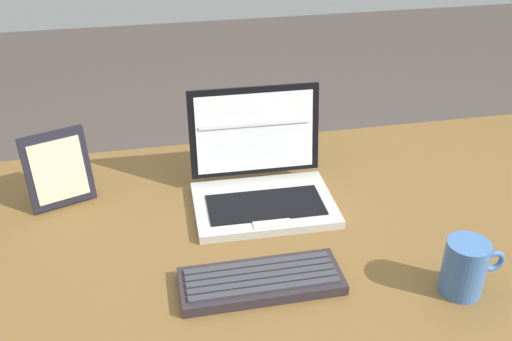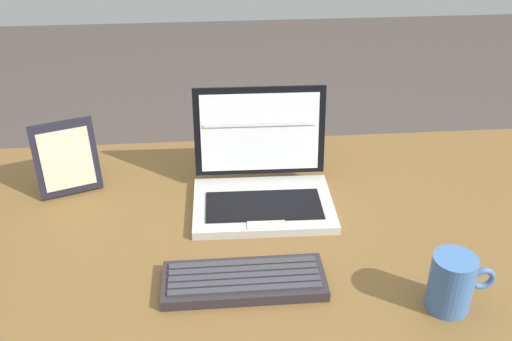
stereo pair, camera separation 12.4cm
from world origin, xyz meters
name	(u,v)px [view 1 (the left image)]	position (x,y,z in m)	size (l,w,h in m)	color
desk	(292,263)	(0.00, 0.00, 0.61)	(1.72, 0.81, 0.71)	brown
laptop_front	(261,182)	(-0.05, 0.11, 0.76)	(0.30, 0.24, 0.23)	beige
external_keyboard	(261,281)	(-0.10, -0.17, 0.72)	(0.29, 0.11, 0.02)	#2C252A
photo_frame	(58,170)	(-0.47, 0.18, 0.79)	(0.14, 0.09, 0.17)	black
coffee_mug	(465,267)	(0.24, -0.25, 0.76)	(0.11, 0.07, 0.10)	#3F6AA8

